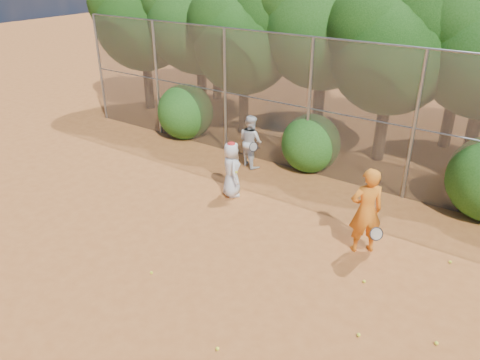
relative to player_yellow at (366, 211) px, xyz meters
The scene contains 19 objects.
ground 3.72m from the player_yellow, 124.30° to the right, with size 80.00×80.00×0.00m, color #9D5423.
fence_back 3.86m from the player_yellow, 125.03° to the left, with size 20.05×0.09×4.03m.
tree_0 12.87m from the player_yellow, 156.08° to the left, with size 4.38×3.81×6.00m.
tree_1 11.02m from the player_yellow, 148.05° to the left, with size 4.64×4.03×6.35m.
tree_2 8.50m from the player_yellow, 142.95° to the left, with size 3.99×3.47×5.47m.
tree_3 7.86m from the player_yellow, 123.87° to the left, with size 4.89×4.26×6.70m.
tree_4 6.13m from the player_yellow, 105.47° to the left, with size 4.19×3.64×5.73m.
tree_11 8.31m from the player_yellow, 89.67° to the left, with size 4.64×4.03×6.35m.
bush_0 8.69m from the player_yellow, 157.35° to the left, with size 2.00×2.00×2.00m, color #1B4F13.
bush_1 4.51m from the player_yellow, 132.03° to the left, with size 1.80×1.80×1.80m, color #1B4F13.
player_yellow is the anchor object (origin of this frame).
player_teen 4.00m from the player_yellow, behind, with size 0.89×0.87×1.57m.
player_white 5.23m from the player_yellow, 152.10° to the left, with size 0.97×0.86×1.65m.
ball_0 2.91m from the player_yellow, 69.32° to the right, with size 0.07×0.07×0.07m, color yellow.
ball_1 1.55m from the player_yellow, 65.51° to the right, with size 0.07×0.07×0.07m, color yellow.
ball_2 4.42m from the player_yellow, 101.75° to the right, with size 0.07×0.07×0.07m, color yellow.
ball_3 3.08m from the player_yellow, 42.91° to the right, with size 0.07×0.07×0.07m, color yellow.
ball_4 4.78m from the player_yellow, 134.37° to the right, with size 0.07×0.07×0.07m, color yellow.
ball_5 2.12m from the player_yellow, 18.78° to the left, with size 0.07×0.07×0.07m, color yellow.
Camera 1 is at (4.77, -5.85, 6.07)m, focal length 35.00 mm.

